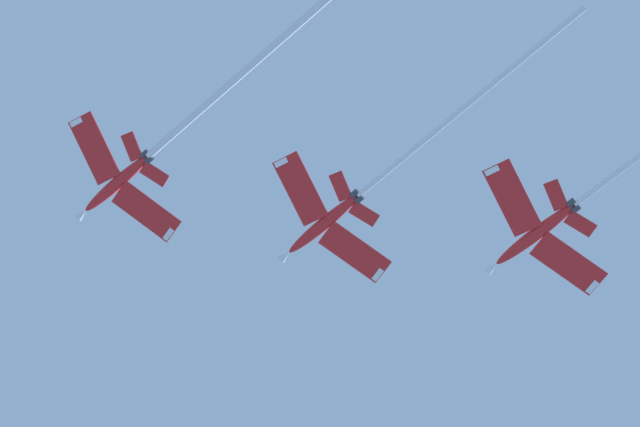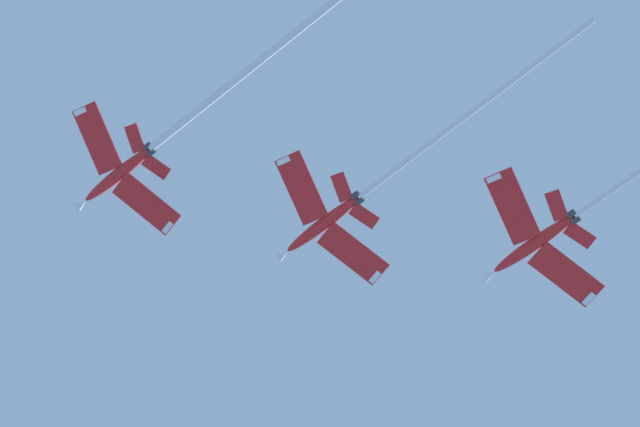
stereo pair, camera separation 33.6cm
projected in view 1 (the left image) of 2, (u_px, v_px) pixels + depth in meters
name	position (u px, v px, depth m)	size (l,w,h in m)	color
jet_lead	(177.00, 130.00, 122.75)	(29.69, 45.93, 15.40)	red
jet_second	(360.00, 194.00, 120.79)	(26.59, 42.35, 14.35)	red
jet_third	(583.00, 198.00, 115.14)	(27.77, 45.43, 16.12)	red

